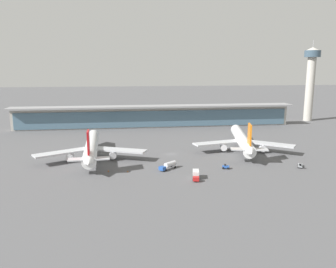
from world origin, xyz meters
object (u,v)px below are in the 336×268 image
(service_truck_near_nose_blue, at_px, (168,165))
(control_tower, at_px, (311,77))
(safety_cone_alpha, at_px, (108,171))
(safety_cone_bravo, at_px, (128,171))
(airliner_centre_stand, at_px, (242,140))
(airliner_left_stand, at_px, (92,147))
(service_truck_by_tail_grey, at_px, (300,165))
(service_truck_under_wing_blue, at_px, (226,167))
(service_truck_mid_apron_red, at_px, (196,175))

(service_truck_near_nose_blue, height_order, control_tower, control_tower)
(safety_cone_alpha, height_order, safety_cone_bravo, same)
(airliner_centre_stand, relative_size, service_truck_near_nose_blue, 8.01)
(airliner_left_stand, height_order, control_tower, control_tower)
(service_truck_by_tail_grey, distance_m, safety_cone_alpha, 79.79)
(control_tower, xyz_separation_m, safety_cone_bravo, (-143.24, -116.56, -33.21))
(control_tower, relative_size, safety_cone_bravo, 87.48)
(airliner_centre_stand, bearing_deg, service_truck_under_wing_blue, -120.40)
(service_truck_under_wing_blue, bearing_deg, service_truck_near_nose_blue, 173.27)
(safety_cone_alpha, bearing_deg, service_truck_mid_apron_red, -22.50)
(service_truck_by_tail_grey, relative_size, safety_cone_bravo, 9.50)
(service_truck_under_wing_blue, relative_size, safety_cone_alpha, 4.70)
(service_truck_under_wing_blue, xyz_separation_m, control_tower, (102.96, 117.63, 32.65))
(airliner_centre_stand, relative_size, safety_cone_bravo, 91.75)
(safety_cone_alpha, bearing_deg, safety_cone_bravo, -10.96)
(service_truck_mid_apron_red, height_order, safety_cone_bravo, service_truck_mid_apron_red)
(service_truck_under_wing_blue, relative_size, control_tower, 0.05)
(safety_cone_alpha, bearing_deg, service_truck_near_nose_blue, 0.51)
(airliner_left_stand, relative_size, service_truck_mid_apron_red, 8.51)
(airliner_left_stand, height_order, service_truck_mid_apron_red, airliner_left_stand)
(service_truck_by_tail_grey, relative_size, control_tower, 0.11)
(airliner_left_stand, distance_m, airliner_centre_stand, 74.09)
(airliner_left_stand, xyz_separation_m, service_truck_under_wing_blue, (56.18, -23.82, -4.56))
(airliner_left_stand, relative_size, service_truck_by_tail_grey, 9.74)
(service_truck_under_wing_blue, distance_m, control_tower, 159.70)
(service_truck_near_nose_blue, bearing_deg, service_truck_by_tail_grey, -4.91)
(service_truck_by_tail_grey, xyz_separation_m, safety_cone_bravo, (-71.93, 3.03, -0.49))
(service_truck_near_nose_blue, xyz_separation_m, safety_cone_bravo, (-16.73, -1.71, -1.39))
(service_truck_by_tail_grey, bearing_deg, airliner_centre_stand, 113.61)
(airliner_centre_stand, distance_m, service_truck_under_wing_blue, 35.17)
(airliner_left_stand, height_order, airliner_centre_stand, same)
(service_truck_mid_apron_red, xyz_separation_m, control_tower, (118.04, 128.70, 31.83))
(service_truck_under_wing_blue, height_order, service_truck_by_tail_grey, service_truck_by_tail_grey)
(airliner_left_stand, xyz_separation_m, service_truck_near_nose_blue, (32.63, -21.04, -3.73))
(service_truck_mid_apron_red, bearing_deg, safety_cone_bravo, 154.28)
(safety_cone_bravo, bearing_deg, service_truck_under_wing_blue, -1.52)
(control_tower, xyz_separation_m, safety_cone_alpha, (-150.97, -115.07, -33.21))
(airliner_left_stand, bearing_deg, safety_cone_alpha, -68.99)
(safety_cone_alpha, bearing_deg, service_truck_under_wing_blue, -3.06)
(airliner_left_stand, relative_size, safety_cone_alpha, 92.53)
(airliner_left_stand, distance_m, service_truck_under_wing_blue, 61.19)
(service_truck_mid_apron_red, distance_m, service_truck_by_tail_grey, 47.62)
(safety_cone_alpha, bearing_deg, control_tower, 37.31)
(control_tower, bearing_deg, safety_cone_bravo, -140.86)
(safety_cone_bravo, bearing_deg, service_truck_by_tail_grey, -2.41)
(airliner_centre_stand, distance_m, control_tower, 125.43)
(service_truck_mid_apron_red, xyz_separation_m, safety_cone_bravo, (-25.20, 12.14, -1.37))
(service_truck_by_tail_grey, relative_size, safety_cone_alpha, 9.50)
(service_truck_near_nose_blue, distance_m, service_truck_by_tail_grey, 55.41)
(airliner_centre_stand, height_order, service_truck_by_tail_grey, airliner_centre_stand)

